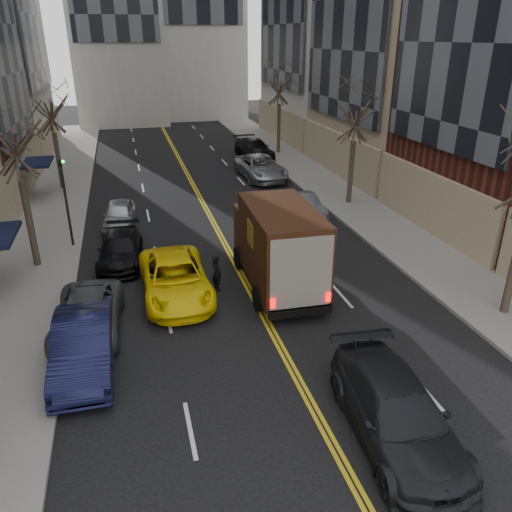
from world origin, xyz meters
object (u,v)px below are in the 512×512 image
(ups_truck, at_px, (278,246))
(observer_sedan, at_px, (396,413))
(pedestrian, at_px, (217,273))
(taxi, at_px, (175,278))

(ups_truck, distance_m, observer_sedan, 9.13)
(ups_truck, bearing_deg, pedestrian, 174.18)
(ups_truck, bearing_deg, observer_sedan, -85.48)
(pedestrian, bearing_deg, observer_sedan, 178.91)
(taxi, bearing_deg, observer_sedan, -64.28)
(observer_sedan, relative_size, pedestrian, 3.72)
(ups_truck, relative_size, taxi, 1.19)
(observer_sedan, xyz_separation_m, pedestrian, (-2.94, 9.39, -0.04))
(ups_truck, height_order, pedestrian, ups_truck)
(taxi, bearing_deg, pedestrian, 2.53)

